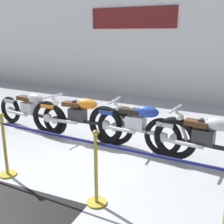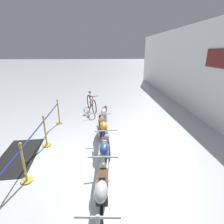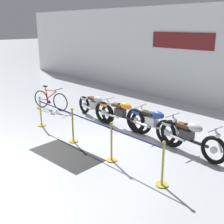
{
  "view_description": "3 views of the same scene",
  "coord_description": "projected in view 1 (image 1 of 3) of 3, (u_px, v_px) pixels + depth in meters",
  "views": [
    {
      "loc": [
        2.67,
        -4.17,
        2.25
      ],
      "look_at": [
        -0.04,
        0.96,
        0.58
      ],
      "focal_mm": 45.0,
      "sensor_mm": 36.0,
      "label": 1
    },
    {
      "loc": [
        4.48,
        0.52,
        2.99
      ],
      "look_at": [
        -1.34,
        0.88,
        0.92
      ],
      "focal_mm": 28.0,
      "sensor_mm": 36.0,
      "label": 2
    },
    {
      "loc": [
        5.74,
        -5.8,
        3.37
      ],
      "look_at": [
        -1.05,
        0.54,
        0.47
      ],
      "focal_mm": 45.0,
      "sensor_mm": 36.0,
      "label": 3
    }
  ],
  "objects": [
    {
      "name": "motorcycle_orange_1",
      "position": [
        80.0,
        118.0,
        5.96
      ],
      "size": [
        2.41,
        0.63,
        0.97
      ],
      "color": "black",
      "rests_on": "ground"
    },
    {
      "name": "back_wall",
      "position": [
        172.0,
        36.0,
        9.14
      ],
      "size": [
        28.0,
        0.29,
        4.2
      ],
      "color": "white",
      "rests_on": "ground"
    },
    {
      "name": "motorcycle_blue_2",
      "position": [
        138.0,
        127.0,
        5.38
      ],
      "size": [
        2.29,
        0.62,
        0.98
      ],
      "color": "black",
      "rests_on": "ground"
    },
    {
      "name": "motorcycle_silver_0",
      "position": [
        31.0,
        110.0,
        6.65
      ],
      "size": [
        2.23,
        0.62,
        0.92
      ],
      "color": "black",
      "rests_on": "ground"
    },
    {
      "name": "stanchion_mid_left",
      "position": [
        6.0,
        155.0,
        4.48
      ],
      "size": [
        0.28,
        0.28,
        1.05
      ],
      "color": "gold",
      "rests_on": "ground"
    },
    {
      "name": "stanchion_mid_right",
      "position": [
        96.0,
        180.0,
        3.72
      ],
      "size": [
        0.28,
        0.28,
        1.05
      ],
      "color": "gold",
      "rests_on": "ground"
    },
    {
      "name": "ground_plane",
      "position": [
        90.0,
        154.0,
        5.36
      ],
      "size": [
        120.0,
        120.0,
        0.0
      ],
      "primitive_type": "plane",
      "color": "#B2B7BC"
    },
    {
      "name": "floor_banner",
      "position": [
        1.0,
        207.0,
        3.73
      ],
      "size": [
        2.13,
        1.17,
        0.01
      ],
      "primitive_type": "cube",
      "rotation": [
        0.0,
        0.0,
        0.07
      ],
      "color": "black",
      "rests_on": "ground"
    },
    {
      "name": "motorcycle_silver_3",
      "position": [
        207.0,
        140.0,
        4.75
      ],
      "size": [
        2.3,
        0.62,
        0.95
      ],
      "color": "black",
      "rests_on": "ground"
    }
  ]
}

